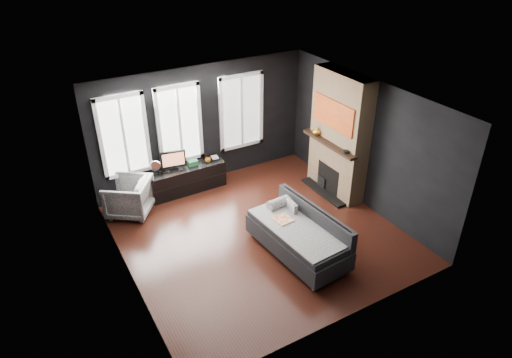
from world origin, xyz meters
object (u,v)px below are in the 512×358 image
monitor (173,159)px  mug (208,160)px  media_console (186,178)px  book (211,154)px  mantel_vase (317,131)px  armchair (129,195)px  sofa (298,234)px

monitor → mug: monitor is taller
media_console → monitor: bearing=176.4°
mug → book: bearing=41.1°
book → media_console: bearing=-173.1°
mug → mantel_vase: 2.49m
media_console → mantel_vase: bearing=-25.5°
monitor → mantel_vase: size_ratio=2.86×
armchair → mantel_vase: 4.20m
media_console → monitor: monitor is taller
monitor → mug: size_ratio=4.47×
mantel_vase → sofa: bearing=-132.7°
armchair → media_console: size_ratio=0.50×
monitor → mug: 0.80m
armchair → monitor: bearing=140.8°
sofa → monitor: bearing=105.4°
sofa → mug: sofa is taller
sofa → mug: 3.06m
mug → sofa: bearing=-83.2°
book → armchair: bearing=-169.7°
sofa → mug: bearing=92.0°
sofa → mantel_vase: size_ratio=10.49×
armchair → monitor: size_ratio=1.55×
monitor → mantel_vase: (2.88, -1.20, 0.49)m
media_console → mantel_vase: size_ratio=8.94×
armchair → mug: size_ratio=6.94×
mug → book: book is taller
book → mug: bearing=-138.9°
book → mantel_vase: size_ratio=1.05×
mug → book: size_ratio=0.61×
book → sofa: bearing=-86.3°
monitor → book: bearing=13.4°
sofa → monitor: size_ratio=3.67×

